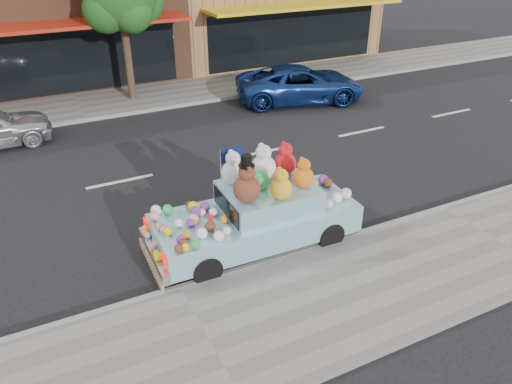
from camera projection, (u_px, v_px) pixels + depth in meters
ground at (120, 182)px, 13.42m from camera, size 120.00×120.00×0.00m
near_sidewalk at (209, 342)px, 8.30m from camera, size 60.00×3.00×0.12m
far_sidewalk at (80, 107)px, 18.49m from camera, size 60.00×3.00×0.12m
near_kerb at (180, 289)px, 9.47m from camera, size 60.00×0.12×0.13m
far_kerb at (87, 120)px, 17.31m from camera, size 60.00×0.12×0.13m
car_blue at (300, 84)px, 18.94m from camera, size 5.27×3.48×1.35m
art_car at (257, 212)px, 10.50m from camera, size 4.52×1.85×2.34m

